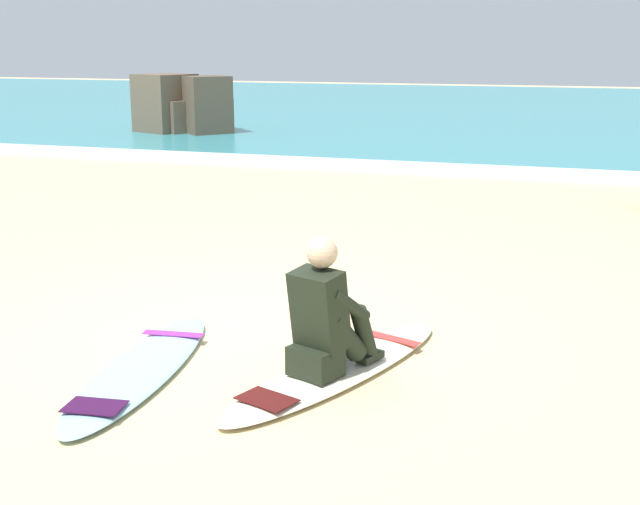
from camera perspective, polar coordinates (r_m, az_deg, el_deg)
ground_plane at (r=6.90m, az=-5.82°, el=-5.27°), size 80.00×80.00×0.00m
sea at (r=28.77m, az=12.93°, el=9.28°), size 80.00×28.00×0.10m
breaking_foam at (r=15.26m, az=7.89°, el=5.57°), size 80.00×0.90×0.11m
surfboard_main at (r=6.01m, az=1.26°, el=-7.81°), size 1.29×2.43×0.08m
surfer_seated at (r=5.76m, az=0.45°, el=-4.55°), size 0.56×0.77×0.95m
surfboard_spare_near at (r=6.14m, az=-11.94°, el=-7.65°), size 0.79×2.32×0.08m
rock_outcrop_distant at (r=21.33m, az=-9.09°, el=9.43°), size 2.57×2.33×1.48m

